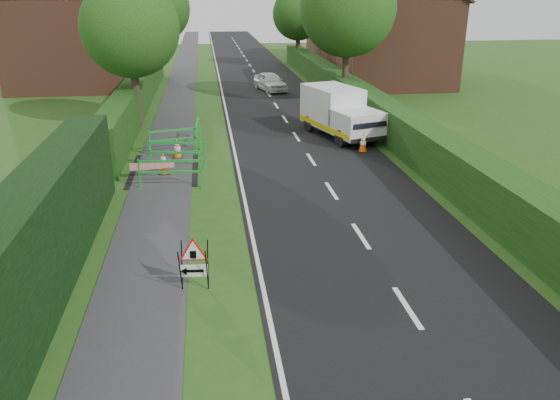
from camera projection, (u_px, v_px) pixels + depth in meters
ground at (295, 348)px, 9.95m from camera, size 120.00×120.00×0.00m
road_surface at (255, 73)px, 42.60m from camera, size 6.00×90.00×0.02m
footpath at (184, 74)px, 41.91m from camera, size 2.00×90.00×0.02m
hedge_west_near at (6, 372)px, 9.32m from camera, size 1.10×18.00×2.50m
hedge_west_far at (139, 110)px, 29.65m from camera, size 1.00×24.00×1.80m
hedge_east at (377, 129)px, 25.55m from camera, size 1.20×50.00×1.50m
house_west at (69, 42)px, 35.36m from camera, size 7.50×7.40×7.88m
house_east_a at (391, 41)px, 36.16m from camera, size 7.50×7.40×7.88m
house_east_b at (352, 27)px, 49.22m from camera, size 7.50×7.40×7.88m
tree_nw at (130, 28)px, 24.38m from camera, size 4.40×4.40×6.70m
tree_ne at (348, 8)px, 29.21m from camera, size 5.20×5.20×7.79m
tree_fw at (156, 8)px, 39.04m from camera, size 4.80×4.80×7.24m
tree_fe at (298, 14)px, 44.34m from camera, size 4.20×4.20×6.33m
triangle_sign at (192, 260)px, 11.61m from camera, size 0.78×0.78×1.05m
works_van at (339, 111)px, 23.90m from camera, size 2.99×4.88×2.09m
traffic_cone_0 at (363, 143)px, 21.77m from camera, size 0.38×0.38×0.79m
traffic_cone_1 at (353, 133)px, 23.16m from camera, size 0.38×0.38×0.79m
traffic_cone_2 at (347, 125)px, 24.60m from camera, size 0.38×0.38×0.79m
traffic_cone_3 at (164, 163)px, 19.16m from camera, size 0.38×0.38×0.79m
traffic_cone_4 at (177, 148)px, 21.03m from camera, size 0.38×0.38×0.79m
ped_barrier_0 at (170, 170)px, 17.73m from camera, size 2.08×0.52×1.00m
ped_barrier_1 at (176, 151)px, 19.82m from camera, size 2.09×0.72×1.00m
ped_barrier_2 at (175, 137)px, 21.60m from camera, size 2.08×0.85×1.00m
ped_barrier_3 at (198, 130)px, 22.73m from camera, size 0.46×2.08×1.00m
redwhite_plank at (153, 178)px, 18.90m from camera, size 1.49×0.24×0.25m
hatchback_car at (270, 82)px, 34.96m from camera, size 2.13×3.61×1.15m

